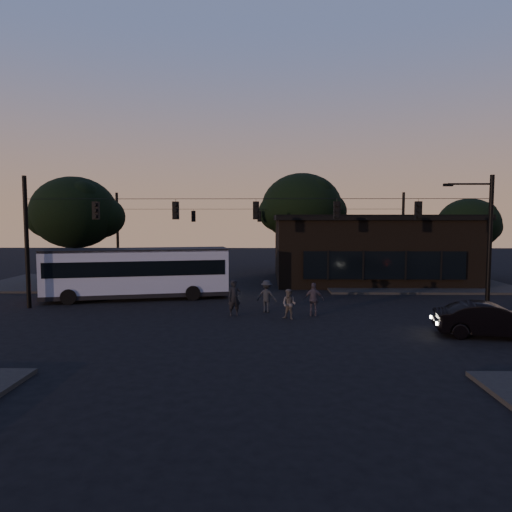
{
  "coord_description": "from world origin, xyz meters",
  "views": [
    {
      "loc": [
        0.48,
        -21.53,
        5.03
      ],
      "look_at": [
        0.0,
        4.0,
        3.0
      ],
      "focal_mm": 32.0,
      "sensor_mm": 36.0,
      "label": 1
    }
  ],
  "objects_px": {
    "building": "(368,248)",
    "car": "(490,320)",
    "pedestrian_c": "(314,299)",
    "bus": "(138,271)",
    "pedestrian_d": "(267,296)",
    "pedestrian_a": "(234,298)",
    "pedestrian_b": "(289,304)"
  },
  "relations": [
    {
      "from": "car",
      "to": "pedestrian_d",
      "type": "relative_size",
      "value": 2.56
    },
    {
      "from": "building",
      "to": "bus",
      "type": "distance_m",
      "value": 18.83
    },
    {
      "from": "bus",
      "to": "pedestrian_c",
      "type": "relative_size",
      "value": 6.65
    },
    {
      "from": "building",
      "to": "pedestrian_b",
      "type": "height_order",
      "value": "building"
    },
    {
      "from": "car",
      "to": "pedestrian_d",
      "type": "height_order",
      "value": "pedestrian_d"
    },
    {
      "from": "car",
      "to": "pedestrian_d",
      "type": "bearing_deg",
      "value": 71.12
    },
    {
      "from": "car",
      "to": "pedestrian_a",
      "type": "relative_size",
      "value": 2.37
    },
    {
      "from": "bus",
      "to": "car",
      "type": "relative_size",
      "value": 2.6
    },
    {
      "from": "car",
      "to": "building",
      "type": "bearing_deg",
      "value": 13.33
    },
    {
      "from": "building",
      "to": "car",
      "type": "xyz_separation_m",
      "value": [
        1.16,
        -18.07,
        -1.97
      ]
    },
    {
      "from": "pedestrian_b",
      "to": "pedestrian_c",
      "type": "xyz_separation_m",
      "value": [
        1.34,
        0.79,
        0.11
      ]
    },
    {
      "from": "car",
      "to": "pedestrian_a",
      "type": "height_order",
      "value": "pedestrian_a"
    },
    {
      "from": "pedestrian_b",
      "to": "pedestrian_d",
      "type": "relative_size",
      "value": 0.88
    },
    {
      "from": "building",
      "to": "pedestrian_c",
      "type": "height_order",
      "value": "building"
    },
    {
      "from": "car",
      "to": "pedestrian_c",
      "type": "distance_m",
      "value": 8.24
    },
    {
      "from": "bus",
      "to": "pedestrian_b",
      "type": "distance_m",
      "value": 11.03
    },
    {
      "from": "pedestrian_a",
      "to": "pedestrian_c",
      "type": "bearing_deg",
      "value": -17.31
    },
    {
      "from": "bus",
      "to": "pedestrian_d",
      "type": "height_order",
      "value": "bus"
    },
    {
      "from": "bus",
      "to": "pedestrian_d",
      "type": "xyz_separation_m",
      "value": [
        8.18,
        -4.01,
        -0.92
      ]
    },
    {
      "from": "building",
      "to": "car",
      "type": "distance_m",
      "value": 18.22
    },
    {
      "from": "building",
      "to": "car",
      "type": "relative_size",
      "value": 3.43
    },
    {
      "from": "pedestrian_d",
      "to": "building",
      "type": "bearing_deg",
      "value": -108.93
    },
    {
      "from": "car",
      "to": "pedestrian_c",
      "type": "bearing_deg",
      "value": 69.1
    },
    {
      "from": "pedestrian_d",
      "to": "pedestrian_c",
      "type": "bearing_deg",
      "value": 171.9
    },
    {
      "from": "pedestrian_c",
      "to": "bus",
      "type": "bearing_deg",
      "value": -20.57
    },
    {
      "from": "pedestrian_b",
      "to": "pedestrian_d",
      "type": "xyz_separation_m",
      "value": [
        -1.13,
        1.8,
        0.11
      ]
    },
    {
      "from": "pedestrian_b",
      "to": "pedestrian_c",
      "type": "height_order",
      "value": "pedestrian_c"
    },
    {
      "from": "pedestrian_d",
      "to": "bus",
      "type": "bearing_deg",
      "value": -11.92
    },
    {
      "from": "building",
      "to": "pedestrian_b",
      "type": "bearing_deg",
      "value": -116.35
    },
    {
      "from": "car",
      "to": "pedestrian_b",
      "type": "distance_m",
      "value": 9.09
    },
    {
      "from": "building",
      "to": "pedestrian_d",
      "type": "xyz_separation_m",
      "value": [
        -8.4,
        -12.88,
        -1.83
      ]
    },
    {
      "from": "building",
      "to": "pedestrian_a",
      "type": "relative_size",
      "value": 8.12
    }
  ]
}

